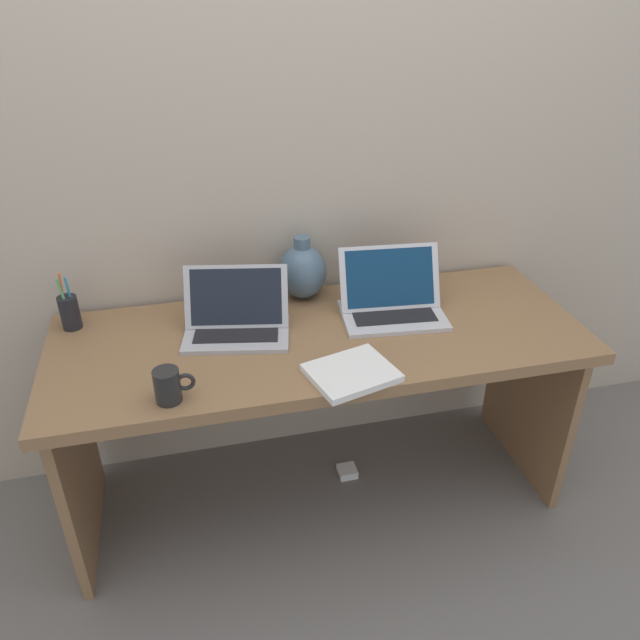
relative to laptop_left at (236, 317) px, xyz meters
The scene contains 10 objects.
ground_plane 0.80m from the laptop_left, 16.28° to the right, with size 6.00×6.00×0.00m, color slate.
back_wall 0.59m from the laptop_left, 48.51° to the left, with size 4.40×0.04×2.40m, color #BCAD99.
desk 0.33m from the laptop_left, 16.28° to the right, with size 1.69×0.64×0.70m.
laptop_left is the anchor object (origin of this frame).
laptop_right 0.52m from the laptop_left, ahead, with size 0.36×0.27×0.21m.
green_vase 0.32m from the laptop_left, 36.38° to the left, with size 0.17×0.17×0.22m.
notebook_stack 0.43m from the laptop_left, 48.07° to the right, with size 0.23×0.19×0.02m, color white.
coffee_mug 0.38m from the laptop_left, 124.81° to the right, with size 0.11×0.07×0.10m.
pen_cup 0.54m from the laptop_left, 163.94° to the left, with size 0.06×0.06×0.19m.
power_brick 0.83m from the laptop_left, ahead, with size 0.07×0.07×0.03m, color white.
Camera 1 is at (-0.39, -1.63, 1.73)m, focal length 34.77 mm.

